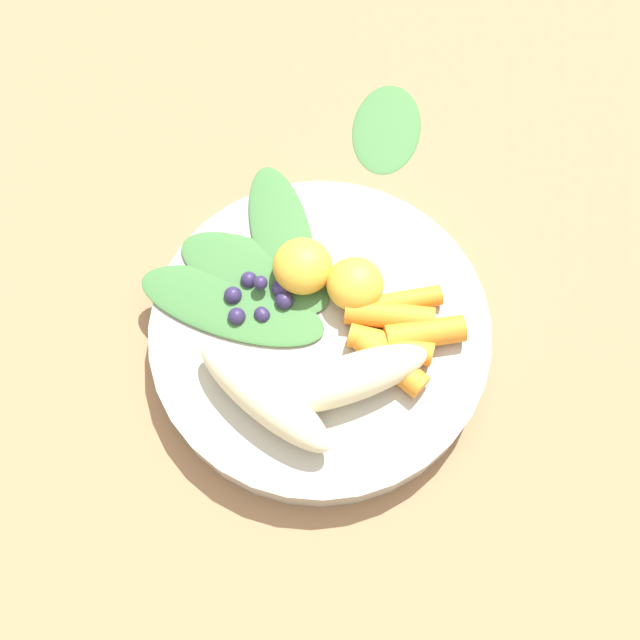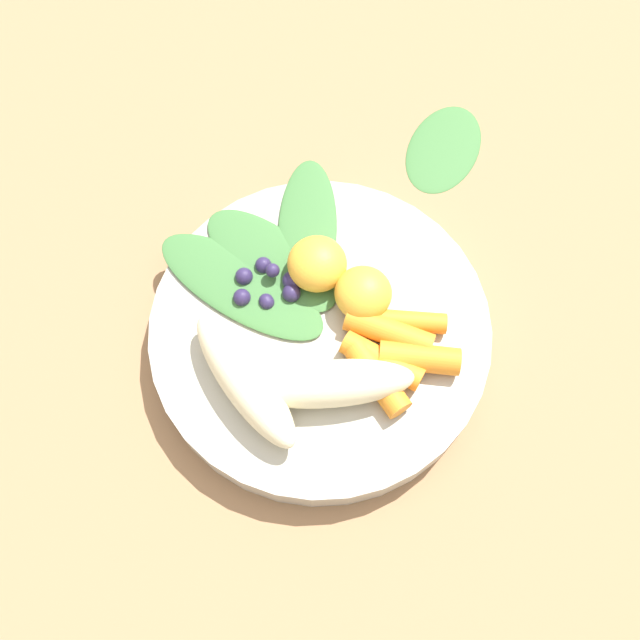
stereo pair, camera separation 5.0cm
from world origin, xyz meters
TOP-DOWN VIEW (x-y plane):
  - ground_plane at (0.00, 0.00)m, footprint 2.40×2.40m
  - bowl at (0.00, 0.00)m, footprint 0.24×0.24m
  - banana_peeled_left at (-0.03, -0.04)m, footprint 0.11×0.09m
  - banana_peeled_right at (-0.07, 0.00)m, footprint 0.05×0.11m
  - orange_segment_near at (0.03, 0.03)m, footprint 0.04×0.04m
  - orange_segment_far at (0.03, -0.01)m, footprint 0.04×0.04m
  - carrot_front at (0.00, -0.06)m, footprint 0.03×0.06m
  - carrot_mid_left at (0.01, -0.05)m, footprint 0.03×0.06m
  - carrot_mid_right at (0.03, -0.07)m, footprint 0.05×0.05m
  - carrot_rear at (0.03, -0.04)m, footprint 0.04×0.06m
  - carrot_small at (0.04, -0.04)m, footprint 0.05×0.05m
  - blueberry_pile at (-0.01, 0.05)m, footprint 0.05×0.05m
  - coconut_shred_patch at (-0.02, 0.08)m, footprint 0.04×0.04m
  - kale_leaf_left at (0.05, 0.06)m, footprint 0.12×0.12m
  - kale_leaf_right at (0.01, 0.06)m, footprint 0.07×0.12m
  - kale_leaf_rear at (-0.02, 0.06)m, footprint 0.08×0.15m
  - kale_leaf_stray at (0.19, 0.06)m, footprint 0.11×0.09m

SIDE VIEW (x-z plane):
  - ground_plane at x=0.00m, z-range 0.00..0.00m
  - kale_leaf_stray at x=0.19m, z-range 0.00..0.01m
  - bowl at x=0.00m, z-range 0.00..0.03m
  - coconut_shred_patch at x=-0.02m, z-range 0.03..0.03m
  - kale_leaf_left at x=0.05m, z-range 0.03..0.03m
  - kale_leaf_right at x=0.01m, z-range 0.03..0.03m
  - kale_leaf_rear at x=-0.02m, z-range 0.03..0.03m
  - blueberry_pile at x=-0.01m, z-range 0.03..0.04m
  - carrot_small at x=0.04m, z-range 0.03..0.04m
  - carrot_mid_left at x=0.01m, z-range 0.03..0.05m
  - carrot_front at x=0.00m, z-range 0.03..0.05m
  - carrot_rear at x=0.03m, z-range 0.03..0.05m
  - carrot_mid_right at x=0.03m, z-range 0.03..0.05m
  - orange_segment_far at x=0.03m, z-range 0.03..0.06m
  - banana_peeled_left at x=-0.03m, z-range 0.03..0.06m
  - banana_peeled_right at x=-0.07m, z-range 0.03..0.06m
  - orange_segment_near at x=0.03m, z-range 0.03..0.06m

